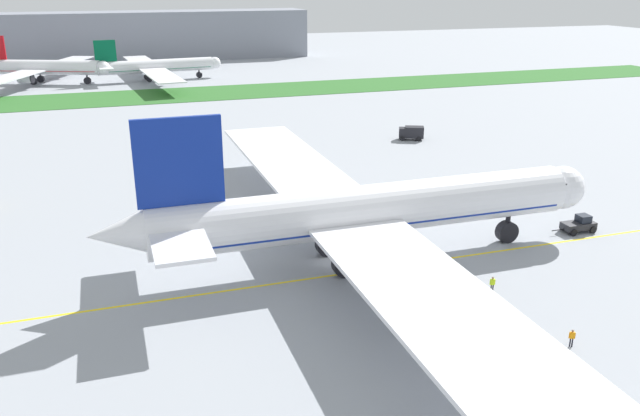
{
  "coord_description": "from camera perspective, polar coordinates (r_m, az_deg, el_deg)",
  "views": [
    {
      "loc": [
        -22.58,
        -62.85,
        30.21
      ],
      "look_at": [
        0.64,
        7.03,
        3.85
      ],
      "focal_mm": 36.28,
      "sensor_mm": 36.0,
      "label": 1
    }
  ],
  "objects": [
    {
      "name": "airliner_foreground",
      "position": [
        70.79,
        3.63,
        -0.33
      ],
      "size": [
        57.26,
        91.29,
        17.72
      ],
      "color": "white",
      "rests_on": "ground"
    },
    {
      "name": "ground_crew_marshaller_front",
      "position": [
        68.06,
        14.97,
        -6.4
      ],
      "size": [
        0.59,
        0.32,
        1.71
      ],
      "color": "black",
      "rests_on": "ground"
    },
    {
      "name": "terminal_building",
      "position": [
        264.61,
        -15.69,
        14.4
      ],
      "size": [
        128.78,
        20.0,
        18.0
      ],
      "primitive_type": "cube",
      "color": "gray",
      "rests_on": "ground"
    },
    {
      "name": "parked_airliner_far_right",
      "position": [
        209.59,
        -14.43,
        12.0
      ],
      "size": [
        41.6,
        66.86,
        12.69
      ],
      "color": "white",
      "rests_on": "ground"
    },
    {
      "name": "ground_plane",
      "position": [
        73.3,
        1.26,
        -4.65
      ],
      "size": [
        600.0,
        600.0,
        0.0
      ],
      "primitive_type": "plane",
      "color": "#9399A0",
      "rests_on": "ground"
    },
    {
      "name": "ground_crew_wingwalker_port",
      "position": [
        60.81,
        21.34,
        -10.5
      ],
      "size": [
        0.56,
        0.36,
        1.65
      ],
      "color": "black",
      "rests_on": "ground"
    },
    {
      "name": "pushback_tug",
      "position": [
        87.31,
        21.89,
        -1.34
      ],
      "size": [
        5.97,
        2.34,
        2.17
      ],
      "color": "#26262B",
      "rests_on": "ground"
    },
    {
      "name": "apron_taxi_line",
      "position": [
        70.24,
        2.25,
        -5.79
      ],
      "size": [
        280.0,
        0.36,
        0.01
      ],
      "primitive_type": "cube",
      "color": "yellow",
      "rests_on": "ground"
    },
    {
      "name": "service_truck_fuel_bowser",
      "position": [
        128.85,
        8.06,
        6.62
      ],
      "size": [
        5.23,
        3.94,
        2.64
      ],
      "color": "black",
      "rests_on": "ground"
    },
    {
      "name": "grass_median_strip",
      "position": [
        182.6,
        -11.19,
        9.82
      ],
      "size": [
        320.0,
        24.0,
        0.1
      ],
      "primitive_type": "cube",
      "color": "#2D6628",
      "rests_on": "ground"
    },
    {
      "name": "parked_airliner_far_centre",
      "position": [
        213.87,
        -23.31,
        11.3
      ],
      "size": [
        39.03,
        62.92,
        13.95
      ],
      "color": "white",
      "rests_on": "ground"
    }
  ]
}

